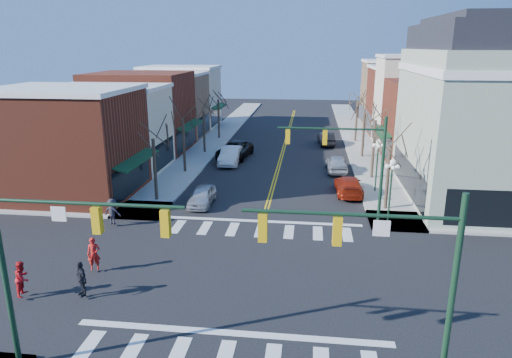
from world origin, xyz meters
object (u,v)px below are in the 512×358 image
(lamppost_corner, at_px, (391,180))
(car_left_mid, at_px, (231,155))
(car_left_far, at_px, (235,150))
(pedestrian_red_b, at_px, (22,278))
(lamppost_midblock, at_px, (378,156))
(car_right_near, at_px, (349,185))
(car_right_far, at_px, (326,138))
(victorian_corner, at_px, (499,112))
(car_right_mid, at_px, (337,164))
(pedestrian_red_a, at_px, (94,254))
(pedestrian_dark_a, at_px, (81,279))
(car_left_near, at_px, (202,196))
(pedestrian_dark_b, at_px, (112,212))

(lamppost_corner, height_order, car_left_mid, lamppost_corner)
(car_left_far, xyz_separation_m, pedestrian_red_b, (-5.20, -28.22, 0.15))
(lamppost_corner, bearing_deg, car_left_far, 127.90)
(lamppost_midblock, height_order, car_right_near, lamppost_midblock)
(lamppost_corner, distance_m, car_right_far, 24.84)
(victorian_corner, relative_size, car_right_near, 2.92)
(victorian_corner, xyz_separation_m, car_left_far, (-21.30, 10.70, -5.81))
(lamppost_midblock, bearing_deg, car_right_mid, 114.34)
(pedestrian_red_a, bearing_deg, car_left_far, 64.02)
(car_left_mid, height_order, car_right_mid, car_left_mid)
(pedestrian_red_a, bearing_deg, pedestrian_dark_a, -95.89)
(car_left_near, height_order, car_right_far, car_right_far)
(lamppost_corner, relative_size, car_left_far, 0.71)
(pedestrian_red_a, height_order, pedestrian_red_b, pedestrian_red_a)
(pedestrian_red_a, xyz_separation_m, pedestrian_red_b, (-2.12, -2.75, -0.03))
(car_right_near, bearing_deg, car_right_far, -87.54)
(car_left_near, height_order, pedestrian_red_b, pedestrian_red_b)
(car_left_near, relative_size, pedestrian_red_a, 2.28)
(car_left_near, relative_size, car_left_far, 0.65)
(pedestrian_red_b, bearing_deg, car_left_far, -18.06)
(car_left_far, bearing_deg, car_left_near, -82.73)
(lamppost_midblock, distance_m, car_right_far, 18.45)
(victorian_corner, bearing_deg, car_left_far, 153.33)
(car_left_far, relative_size, car_right_mid, 1.34)
(victorian_corner, xyz_separation_m, pedestrian_red_a, (-24.38, -14.78, -5.63))
(victorian_corner, relative_size, car_left_far, 2.34)
(car_left_near, height_order, pedestrian_red_a, pedestrian_red_a)
(pedestrian_dark_b, bearing_deg, victorian_corner, -155.10)
(car_left_near, bearing_deg, car_left_mid, 89.74)
(car_left_far, bearing_deg, lamppost_corner, -44.83)
(car_right_far, bearing_deg, lamppost_corner, 92.63)
(car_left_far, bearing_deg, pedestrian_dark_a, -87.84)
(car_left_mid, distance_m, car_right_far, 14.03)
(victorian_corner, bearing_deg, car_right_far, 122.26)
(pedestrian_dark_a, bearing_deg, car_right_far, 112.68)
(car_left_mid, bearing_deg, pedestrian_dark_a, -95.89)
(pedestrian_red_a, distance_m, pedestrian_dark_b, 6.31)
(lamppost_corner, bearing_deg, car_left_near, 170.89)
(pedestrian_red_b, bearing_deg, pedestrian_dark_a, -91.58)
(victorian_corner, height_order, car_left_far, victorian_corner)
(pedestrian_red_b, relative_size, pedestrian_dark_a, 1.00)
(car_left_near, bearing_deg, victorian_corner, 10.15)
(car_left_near, distance_m, car_right_mid, 14.66)
(lamppost_midblock, distance_m, car_left_mid, 15.30)
(car_right_mid, xyz_separation_m, car_right_far, (-0.64, 11.96, -0.01))
(lamppost_midblock, relative_size, pedestrian_dark_a, 2.57)
(victorian_corner, xyz_separation_m, car_right_near, (-10.43, -0.09, -5.95))
(lamppost_midblock, bearing_deg, victorian_corner, -3.45)
(car_left_mid, bearing_deg, pedestrian_red_b, -101.68)
(car_left_far, xyz_separation_m, pedestrian_dark_a, (-2.50, -27.94, 0.15))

